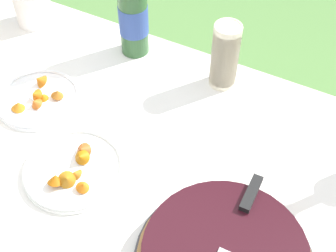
{
  "coord_description": "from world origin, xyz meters",
  "views": [
    {
      "loc": [
        0.38,
        -0.5,
        1.57
      ],
      "look_at": [
        0.04,
        0.13,
        0.75
      ],
      "focal_mm": 50.0,
      "sensor_mm": 36.0,
      "label": 1
    }
  ],
  "objects_px": {
    "serving_knife": "(232,237)",
    "cup_stack": "(225,56)",
    "cider_bottle_green": "(133,12)",
    "snack_plate_far": "(38,98)",
    "snack_plate_left": "(73,169)"
  },
  "relations": [
    {
      "from": "snack_plate_left",
      "to": "cup_stack",
      "type": "bearing_deg",
      "value": 67.43
    },
    {
      "from": "snack_plate_left",
      "to": "cider_bottle_green",
      "type": "bearing_deg",
      "value": 102.44
    },
    {
      "from": "cup_stack",
      "to": "snack_plate_far",
      "type": "bearing_deg",
      "value": -143.66
    },
    {
      "from": "serving_knife",
      "to": "cup_stack",
      "type": "xyz_separation_m",
      "value": [
        -0.21,
        0.45,
        0.03
      ]
    },
    {
      "from": "cup_stack",
      "to": "snack_plate_far",
      "type": "height_order",
      "value": "cup_stack"
    },
    {
      "from": "serving_knife",
      "to": "cider_bottle_green",
      "type": "bearing_deg",
      "value": -134.79
    },
    {
      "from": "serving_knife",
      "to": "snack_plate_far",
      "type": "relative_size",
      "value": 1.73
    },
    {
      "from": "cup_stack",
      "to": "snack_plate_left",
      "type": "height_order",
      "value": "cup_stack"
    },
    {
      "from": "cider_bottle_green",
      "to": "cup_stack",
      "type": "bearing_deg",
      "value": -1.71
    },
    {
      "from": "serving_knife",
      "to": "snack_plate_left",
      "type": "distance_m",
      "value": 0.4
    },
    {
      "from": "serving_knife",
      "to": "cup_stack",
      "type": "relative_size",
      "value": 1.99
    },
    {
      "from": "snack_plate_left",
      "to": "snack_plate_far",
      "type": "distance_m",
      "value": 0.26
    },
    {
      "from": "cup_stack",
      "to": "snack_plate_left",
      "type": "bearing_deg",
      "value": -112.57
    },
    {
      "from": "cup_stack",
      "to": "snack_plate_left",
      "type": "distance_m",
      "value": 0.48
    },
    {
      "from": "serving_knife",
      "to": "snack_plate_left",
      "type": "height_order",
      "value": "serving_knife"
    }
  ]
}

